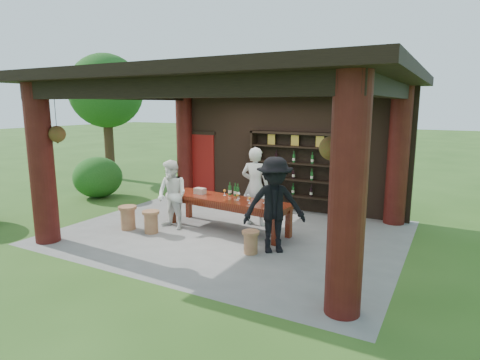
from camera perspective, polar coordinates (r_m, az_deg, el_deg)
The scene contains 15 objects.
ground at distance 9.25m, azimuth -1.19°, elevation -7.42°, with size 90.00×90.00×0.00m, color #2D5119.
pavilion at distance 9.21m, azimuth 0.01°, elevation 6.04°, with size 7.50×6.00×3.60m.
wine_shelf at distance 10.94m, azimuth 7.62°, elevation 1.16°, with size 2.46×0.37×2.16m.
tasting_table at distance 9.28m, azimuth -1.86°, elevation -3.32°, with size 3.20×1.11×0.75m.
stool_near_left at distance 9.35m, azimuth -12.54°, elevation -5.75°, with size 0.39×0.39×0.51m.
stool_near_right at distance 7.92m, azimuth 1.53°, elevation -8.75°, with size 0.34×0.34×0.45m.
stool_far_left at distance 9.74m, azimuth -15.66°, elevation -5.10°, with size 0.42×0.42×0.55m.
host at distance 9.62m, azimuth 2.18°, elevation -0.90°, with size 0.69×0.45×1.89m, color silver.
guest_woman at distance 9.47m, azimuth -9.63°, elevation -2.08°, with size 0.79×0.61×1.62m, color white.
guest_man at distance 7.84m, azimuth 4.91°, elevation -3.59°, with size 1.22×0.70×1.89m, color black.
table_bottles at distance 9.47m, azimuth -0.82°, elevation -1.32°, with size 0.34×0.15×0.31m.
table_glasses at distance 8.98m, azimuth 1.03°, elevation -2.51°, with size 1.41×0.48×0.15m.
napkin_basket at distance 9.74m, azimuth -5.72°, elevation -1.55°, with size 0.26×0.18×0.14m, color #BF6672.
shrubs at distance 8.89m, azimuth 22.03°, elevation -5.27°, with size 17.84×9.01×1.36m.
trees at distance 8.98m, azimuth 25.21°, elevation 12.84°, with size 20.24×9.93×4.80m.
Camera 1 is at (4.37, -7.64, 2.86)m, focal length 30.00 mm.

